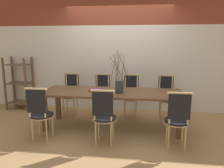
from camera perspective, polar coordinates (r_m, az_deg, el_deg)
The scene contains 13 objects.
ground_plane at distance 4.43m, azimuth 0.00°, elevation -11.26°, with size 16.00×16.00×0.00m, color #A87F51.
wall_rear at distance 5.33m, azimuth 1.80°, elevation 10.21°, with size 12.00×0.06×3.20m.
dining_table at distance 4.23m, azimuth 0.00°, elevation -3.19°, with size 2.68×0.89×0.73m.
chair_near_leftend at distance 3.91m, azimuth -18.19°, elevation -7.01°, with size 0.41×0.41×0.95m.
chair_near_left at distance 3.59m, azimuth -2.11°, elevation -8.10°, with size 0.41×0.41×0.95m.
chair_near_center at distance 3.59m, azimuth 16.68°, elevation -8.58°, with size 0.41×0.41×0.95m.
chair_far_leftend at distance 5.18m, azimuth -10.73°, elevation -2.21°, with size 0.41×0.41×0.95m.
chair_far_left at distance 5.00m, azimuth -2.65°, elevation -2.51°, with size 0.41×0.41×0.95m.
chair_far_center at distance 4.93m, azimuth 4.93°, elevation -2.74°, with size 0.41×0.41×0.95m.
chair_far_right at distance 4.96m, azimuth 13.91°, elevation -2.95°, with size 0.41×0.41×0.95m.
vase_centerpiece at distance 4.09m, azimuth 1.94°, elevation -0.41°, with size 0.38×0.36×0.80m.
book_stack at distance 4.26m, azimuth -4.26°, elevation -1.61°, with size 0.26×0.21×0.04m.
shelving_rack at distance 5.96m, azimuth -23.06°, elevation 0.18°, with size 0.60×0.42×1.30m.
Camera 1 is at (0.54, -4.06, 1.69)m, focal length 35.00 mm.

